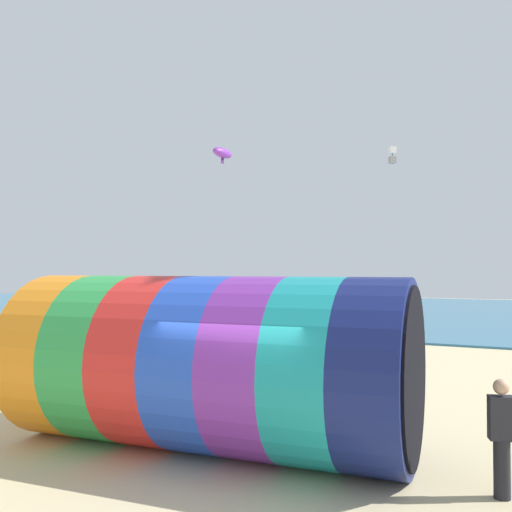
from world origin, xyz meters
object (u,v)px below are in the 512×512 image
object	(u,v)px
kite_handler	(502,437)
bystander_mid_beach	(155,341)
giant_inflatable_tube	(209,363)
kite_white_box	(392,155)
kite_purple_parafoil	(222,153)

from	to	relation	value
kite_handler	bystander_mid_beach	bearing A→B (deg)	149.66
giant_inflatable_tube	kite_handler	world-z (taller)	giant_inflatable_tube
kite_white_box	bystander_mid_beach	bearing A→B (deg)	-120.83
giant_inflatable_tube	kite_purple_parafoil	xyz separation A→B (m)	(-4.74, 8.65, 5.97)
kite_white_box	kite_purple_parafoil	bearing A→B (deg)	-119.91
giant_inflatable_tube	kite_handler	bearing A→B (deg)	0.28
kite_white_box	kite_purple_parafoil	world-z (taller)	kite_white_box
kite_handler	bystander_mid_beach	xyz separation A→B (m)	(-11.17, 6.54, 0.04)
kite_white_box	kite_purple_parafoil	xyz separation A→B (m)	(-4.37, -7.60, -0.89)
kite_white_box	giant_inflatable_tube	bearing A→B (deg)	-88.71
giant_inflatable_tube	kite_white_box	world-z (taller)	kite_white_box
kite_white_box	bystander_mid_beach	size ratio (longest dim) A/B	0.44
kite_handler	kite_purple_parafoil	size ratio (longest dim) A/B	1.53
kite_white_box	kite_handler	bearing A→B (deg)	-71.63
giant_inflatable_tube	kite_white_box	size ratio (longest dim) A/B	9.76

